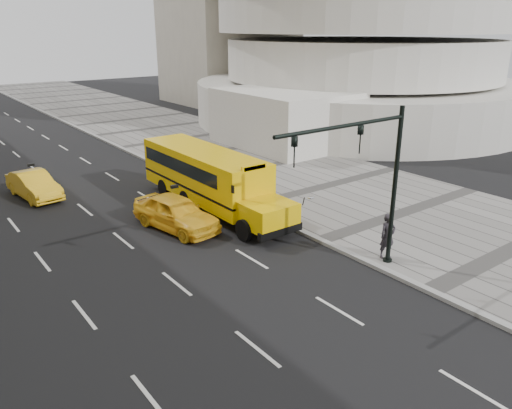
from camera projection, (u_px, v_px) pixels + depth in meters
ground at (144, 235)px, 23.03m from camera, size 140.00×140.00×0.00m
sidewalk_museum at (329, 186)px, 29.81m from camera, size 12.00×140.00×0.15m
curb_museum at (248, 207)px, 26.41m from camera, size 0.30×140.00×0.15m
school_bus at (207, 174)px, 26.19m from camera, size 2.96×11.56×3.19m
taxi_near at (176, 213)px, 23.49m from camera, size 2.81×5.09×1.64m
taxi_far at (34, 185)px, 27.82m from camera, size 2.12×4.64×1.48m
pedestrian at (387, 236)px, 20.19m from camera, size 0.79×0.63×1.89m
traffic_signal at (372, 173)px, 18.04m from camera, size 6.18×0.36×6.40m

